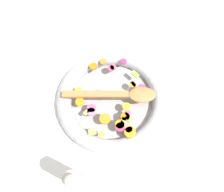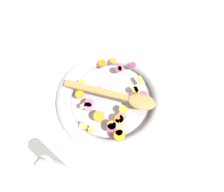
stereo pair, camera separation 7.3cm
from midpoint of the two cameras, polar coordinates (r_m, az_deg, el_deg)
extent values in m
plane|color=silver|center=(0.77, -2.67, -1.77)|extent=(4.00, 4.00, 0.00)
cylinder|color=gray|center=(0.77, -2.69, -1.61)|extent=(0.33, 0.33, 0.01)
torus|color=#9E9EA5|center=(0.75, -2.76, -1.08)|extent=(0.38, 0.38, 0.05)
cylinder|color=orange|center=(0.78, -7.27, 7.55)|extent=(0.03, 0.03, 0.01)
cylinder|color=orange|center=(0.69, 1.35, -9.02)|extent=(0.03, 0.03, 0.01)
cylinder|color=orange|center=(0.73, -11.23, -1.87)|extent=(0.04, 0.04, 0.01)
cylinder|color=orange|center=(0.71, 0.92, -3.17)|extent=(0.04, 0.04, 0.01)
cylinder|color=orange|center=(0.72, 3.77, -1.01)|extent=(0.04, 0.04, 0.01)
cylinder|color=orange|center=(0.70, -4.81, -6.30)|extent=(0.04, 0.04, 0.01)
cylinder|color=orange|center=(0.69, -0.97, -7.81)|extent=(0.04, 0.04, 0.01)
cylinder|color=orange|center=(0.79, -4.98, 8.69)|extent=(0.03, 0.03, 0.01)
cylinder|color=orange|center=(0.75, -11.49, 1.16)|extent=(0.03, 0.03, 0.01)
cylinder|color=orange|center=(0.74, 2.50, 2.94)|extent=(0.03, 0.03, 0.01)
cylinder|color=orange|center=(0.70, 0.68, -5.67)|extent=(0.04, 0.04, 0.01)
cylinder|color=orange|center=(0.68, 1.69, -9.79)|extent=(0.05, 0.05, 0.01)
cube|color=#BDD25C|center=(0.72, 0.18, -0.06)|extent=(0.02, 0.02, 0.01)
cube|color=#8FBE40|center=(0.70, 1.46, -6.27)|extent=(0.02, 0.03, 0.01)
cube|color=#98CC42|center=(0.76, 3.35, 5.42)|extent=(0.02, 0.03, 0.01)
cube|color=#9BC244|center=(0.69, -0.05, -6.96)|extent=(0.03, 0.03, 0.01)
cube|color=#93AE33|center=(0.73, 4.38, 0.40)|extent=(0.02, 0.02, 0.01)
cube|color=#9BBA46|center=(0.69, -8.18, -9.66)|extent=(0.03, 0.03, 0.01)
cube|color=#BAD259|center=(0.74, 2.96, 2.59)|extent=(0.01, 0.02, 0.01)
cube|color=#B0DA5C|center=(0.71, -9.50, -4.51)|extent=(0.02, 0.02, 0.01)
cylinder|color=#D62B63|center=(0.78, 0.40, 8.75)|extent=(0.03, 0.03, 0.01)
cylinder|color=#DB5377|center=(0.77, -2.41, 7.15)|extent=(0.02, 0.02, 0.01)
cylinder|color=#CC356B|center=(0.74, 4.95, 1.72)|extent=(0.04, 0.04, 0.01)
cylinder|color=#D74986|center=(0.73, -6.64, 0.24)|extent=(0.04, 0.04, 0.01)
cylinder|color=#E54D79|center=(0.70, 1.22, -4.91)|extent=(0.03, 0.03, 0.01)
cylinder|color=#D73C69|center=(0.77, -2.96, 6.96)|extent=(0.03, 0.03, 0.01)
cylinder|color=#EE6488|center=(0.71, -8.35, -4.43)|extent=(0.03, 0.03, 0.01)
cylinder|color=#CF4B78|center=(0.71, -8.27, -3.53)|extent=(0.04, 0.04, 0.01)
cylinder|color=#D62F5C|center=(0.69, -0.91, -8.47)|extent=(0.03, 0.03, 0.01)
cube|color=gold|center=(0.69, -5.83, -10.22)|extent=(0.02, 0.02, 0.01)
cube|color=olive|center=(0.72, -7.21, 0.08)|extent=(0.20, 0.13, 0.01)
ellipsoid|color=olive|center=(0.72, 5.07, 0.05)|extent=(0.11, 0.09, 0.01)
cylinder|color=#B2ADA3|center=(0.62, -12.27, -21.58)|extent=(0.04, 0.04, 0.22)
sphere|color=#B2ADA3|center=(0.50, -15.16, -21.08)|extent=(0.03, 0.03, 0.03)
camera|label=1|loc=(0.04, -92.88, -6.71)|focal=35.00mm
camera|label=2|loc=(0.04, 87.12, 6.71)|focal=35.00mm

